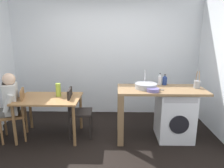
% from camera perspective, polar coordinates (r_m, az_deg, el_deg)
% --- Properties ---
extents(ground_plane, '(5.46, 5.46, 0.00)m').
position_cam_1_polar(ground_plane, '(3.48, -3.20, -18.13)').
color(ground_plane, black).
extents(wall_back, '(4.60, 0.10, 2.70)m').
position_cam_1_polar(wall_back, '(4.72, -1.81, 7.85)').
color(wall_back, silver).
rests_on(wall_back, ground_plane).
extents(dining_table, '(1.10, 0.76, 0.74)m').
position_cam_1_polar(dining_table, '(3.82, -17.13, -5.07)').
color(dining_table, '#9E7042').
rests_on(dining_table, ground_plane).
extents(chair_person_seat, '(0.51, 0.51, 0.90)m').
position_cam_1_polar(chair_person_seat, '(4.01, -24.87, -6.95)').
color(chair_person_seat, olive).
rests_on(chair_person_seat, ground_plane).
extents(chair_opposite, '(0.43, 0.43, 0.90)m').
position_cam_1_polar(chair_opposite, '(3.79, -9.87, -6.99)').
color(chair_opposite, black).
rests_on(chair_opposite, ground_plane).
extents(seated_person, '(0.56, 0.54, 1.20)m').
position_cam_1_polar(seated_person, '(3.98, -27.41, -4.86)').
color(seated_person, '#595651').
rests_on(seated_person, ground_plane).
extents(kitchen_counter, '(1.50, 0.68, 0.92)m').
position_cam_1_polar(kitchen_counter, '(3.64, 10.13, -3.65)').
color(kitchen_counter, olive).
rests_on(kitchen_counter, ground_plane).
extents(washing_machine, '(0.60, 0.61, 0.86)m').
position_cam_1_polar(washing_machine, '(3.85, 16.98, -8.31)').
color(washing_machine, silver).
rests_on(washing_machine, ground_plane).
extents(sink_basin, '(0.38, 0.38, 0.09)m').
position_cam_1_polar(sink_basin, '(3.58, 9.45, -0.54)').
color(sink_basin, '#9EA0A5').
rests_on(sink_basin, kitchen_counter).
extents(tap, '(0.02, 0.02, 0.28)m').
position_cam_1_polar(tap, '(3.73, 9.13, 1.56)').
color(tap, '#B2B2B7').
rests_on(tap, kitchen_counter).
extents(bottle_tall_green, '(0.06, 0.06, 0.22)m').
position_cam_1_polar(bottle_tall_green, '(3.87, 13.17, 1.20)').
color(bottle_tall_green, silver).
rests_on(bottle_tall_green, kitchen_counter).
extents(bottle_squat_brown, '(0.08, 0.08, 0.20)m').
position_cam_1_polar(bottle_squat_brown, '(3.90, 14.49, 1.05)').
color(bottle_squat_brown, navy).
rests_on(bottle_squat_brown, kitchen_counter).
extents(mixing_bowl, '(0.21, 0.21, 0.06)m').
position_cam_1_polar(mixing_bowl, '(3.40, 11.37, -1.60)').
color(mixing_bowl, slate).
rests_on(mixing_bowl, kitchen_counter).
extents(utensil_crock, '(0.11, 0.11, 0.30)m').
position_cam_1_polar(utensil_crock, '(3.85, 22.63, -0.03)').
color(utensil_crock, gray).
rests_on(utensil_crock, kitchen_counter).
extents(vase, '(0.09, 0.09, 0.24)m').
position_cam_1_polar(vase, '(3.81, -14.75, -1.59)').
color(vase, '#A8C63D').
rests_on(vase, dining_table).
extents(scissors, '(0.15, 0.06, 0.01)m').
position_cam_1_polar(scissors, '(3.53, 13.07, -1.60)').
color(scissors, '#B2B2B7').
rests_on(scissors, kitchen_counter).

